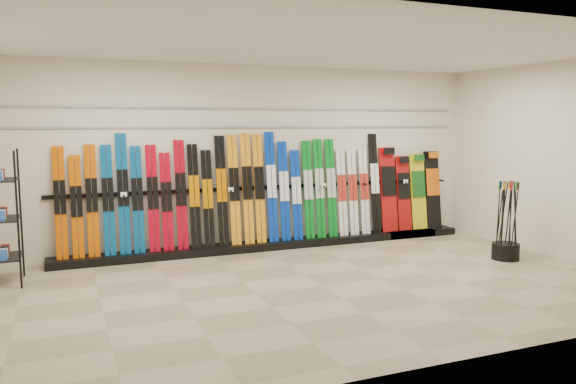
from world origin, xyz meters
name	(u,v)px	position (x,y,z in m)	size (l,w,h in m)	color
floor	(322,286)	(0.00, 0.00, 0.00)	(8.00, 8.00, 0.00)	gray
back_wall	(257,158)	(0.00, 2.50, 1.50)	(8.00, 8.00, 0.00)	beige
right_wall	(562,161)	(4.00, 0.00, 1.50)	(5.00, 5.00, 0.00)	beige
ceiling	(324,46)	(0.00, 0.00, 3.00)	(8.00, 8.00, 0.00)	silver
ski_rack_base	(275,244)	(0.22, 2.28, 0.06)	(8.00, 0.40, 0.12)	black
skis	(234,193)	(-0.45, 2.34, 0.94)	(5.39, 0.26, 1.80)	#C14E00
snowboards	(411,191)	(2.93, 2.35, 0.83)	(1.28, 0.23, 1.51)	#990C0C
accessory_rack	(2,218)	(-3.75, 1.64, 0.87)	(0.40, 0.60, 1.74)	black
pole_bin	(505,251)	(3.20, 0.22, 0.12)	(0.41, 0.41, 0.25)	black
ski_poles	(507,220)	(3.19, 0.20, 0.61)	(0.31, 0.33, 1.18)	black
slatwall_rail_0	(258,127)	(0.00, 2.48, 2.00)	(7.60, 0.02, 0.03)	gray
slatwall_rail_1	(257,109)	(0.00, 2.48, 2.30)	(7.60, 0.02, 0.03)	gray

